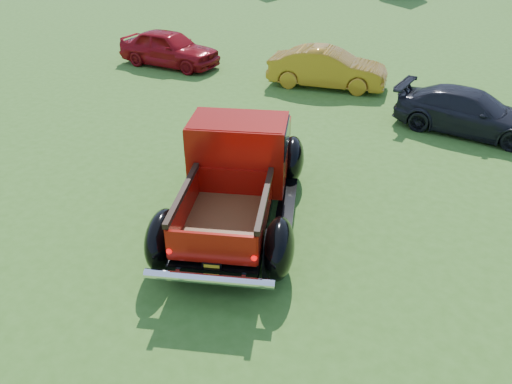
% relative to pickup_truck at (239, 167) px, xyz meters
% --- Properties ---
extents(ground, '(120.00, 120.00, 0.00)m').
position_rel_pickup_truck_xyz_m(ground, '(0.66, -1.00, -0.98)').
color(ground, '#365F1B').
rests_on(ground, ground).
extents(pickup_truck, '(3.91, 5.90, 2.06)m').
position_rel_pickup_truck_xyz_m(pickup_truck, '(0.00, 0.00, 0.00)').
color(pickup_truck, black).
rests_on(pickup_truck, ground).
extents(show_car_red, '(4.30, 1.91, 1.44)m').
position_rel_pickup_truck_xyz_m(show_car_red, '(-7.50, 8.60, -0.26)').
color(show_car_red, maroon).
rests_on(show_car_red, ground).
extents(show_car_yellow, '(4.35, 2.00, 1.38)m').
position_rel_pickup_truck_xyz_m(show_car_yellow, '(-0.84, 8.73, -0.29)').
color(show_car_yellow, '#B37917').
rests_on(show_car_yellow, ground).
extents(show_car_grey, '(4.41, 2.26, 1.22)m').
position_rel_pickup_truck_xyz_m(show_car_grey, '(4.16, 6.50, -0.36)').
color(show_car_grey, black).
rests_on(show_car_grey, ground).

